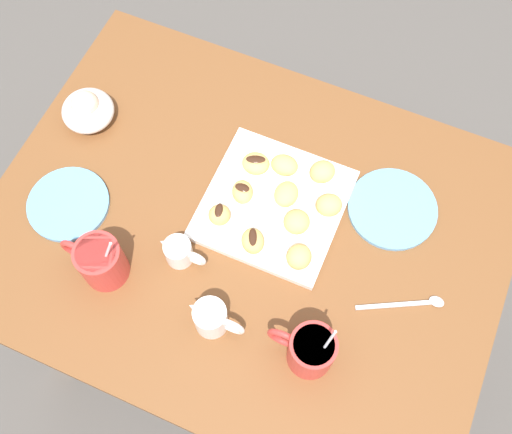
# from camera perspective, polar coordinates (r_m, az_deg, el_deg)

# --- Properties ---
(ground_plane) EXTENTS (8.00, 8.00, 0.00)m
(ground_plane) POSITION_cam_1_polar(r_m,az_deg,el_deg) (1.85, -0.59, -9.66)
(ground_plane) COLOR #514C47
(dining_table) EXTENTS (1.00, 0.76, 0.71)m
(dining_table) POSITION_cam_1_polar(r_m,az_deg,el_deg) (1.30, -0.83, -3.25)
(dining_table) COLOR brown
(dining_table) RESTS_ON ground_plane
(pastry_plate_square) EXTENTS (0.26, 0.26, 0.02)m
(pastry_plate_square) POSITION_cam_1_polar(r_m,az_deg,el_deg) (1.19, 1.66, 1.17)
(pastry_plate_square) COLOR white
(pastry_plate_square) RESTS_ON dining_table
(coffee_mug_red_left) EXTENTS (0.12, 0.08, 0.15)m
(coffee_mug_red_left) POSITION_cam_1_polar(r_m,az_deg,el_deg) (1.06, 5.09, -12.28)
(coffee_mug_red_left) COLOR red
(coffee_mug_red_left) RESTS_ON dining_table
(coffee_mug_red_right) EXTENTS (0.13, 0.08, 0.15)m
(coffee_mug_red_right) POSITION_cam_1_polar(r_m,az_deg,el_deg) (1.14, -14.40, -3.98)
(coffee_mug_red_right) COLOR red
(coffee_mug_red_right) RESTS_ON dining_table
(cream_pitcher_white) EXTENTS (0.10, 0.06, 0.07)m
(cream_pitcher_white) POSITION_cam_1_polar(r_m,az_deg,el_deg) (1.08, -4.18, -9.39)
(cream_pitcher_white) COLOR white
(cream_pitcher_white) RESTS_ON dining_table
(ice_cream_bowl) EXTENTS (0.11, 0.11, 0.08)m
(ice_cream_bowl) POSITION_cam_1_polar(r_m,az_deg,el_deg) (1.32, -15.50, 9.68)
(ice_cream_bowl) COLOR white
(ice_cream_bowl) RESTS_ON dining_table
(chocolate_sauce_pitcher) EXTENTS (0.09, 0.05, 0.06)m
(chocolate_sauce_pitcher) POSITION_cam_1_polar(r_m,az_deg,el_deg) (1.14, -7.22, -3.22)
(chocolate_sauce_pitcher) COLOR white
(chocolate_sauce_pitcher) RESTS_ON dining_table
(saucer_sky_left) EXTENTS (0.18, 0.18, 0.01)m
(saucer_sky_left) POSITION_cam_1_polar(r_m,az_deg,el_deg) (1.22, 12.65, 0.77)
(saucer_sky_left) COLOR #66A8DB
(saucer_sky_left) RESTS_ON dining_table
(saucer_sky_right) EXTENTS (0.16, 0.16, 0.01)m
(saucer_sky_right) POSITION_cam_1_polar(r_m,az_deg,el_deg) (1.25, -17.16, 1.18)
(saucer_sky_right) COLOR #66A8DB
(saucer_sky_right) RESTS_ON dining_table
(loose_spoon_near_saucer) EXTENTS (0.15, 0.08, 0.01)m
(loose_spoon_near_saucer) POSITION_cam_1_polar(r_m,az_deg,el_deg) (1.16, 14.27, -7.88)
(loose_spoon_near_saucer) COLOR silver
(loose_spoon_near_saucer) RESTS_ON dining_table
(beignet_0) EXTENTS (0.06, 0.06, 0.03)m
(beignet_0) POSITION_cam_1_polar(r_m,az_deg,el_deg) (1.21, -0.03, 5.04)
(beignet_0) COLOR #E5B260
(beignet_0) RESTS_ON pastry_plate_square
(chocolate_drizzle_0) EXTENTS (0.04, 0.03, 0.00)m
(chocolate_drizzle_0) POSITION_cam_1_polar(r_m,az_deg,el_deg) (1.19, -0.03, 5.43)
(chocolate_drizzle_0) COLOR #381E11
(chocolate_drizzle_0) RESTS_ON beignet_0
(beignet_1) EXTENTS (0.05, 0.06, 0.03)m
(beignet_1) POSITION_cam_1_polar(r_m,az_deg,el_deg) (1.18, 2.85, 2.16)
(beignet_1) COLOR #E5B260
(beignet_1) RESTS_ON pastry_plate_square
(beignet_2) EXTENTS (0.06, 0.07, 0.04)m
(beignet_2) POSITION_cam_1_polar(r_m,az_deg,el_deg) (1.13, -0.30, -2.26)
(beignet_2) COLOR #E5B260
(beignet_2) RESTS_ON pastry_plate_square
(chocolate_drizzle_2) EXTENTS (0.03, 0.04, 0.00)m
(chocolate_drizzle_2) POSITION_cam_1_polar(r_m,az_deg,el_deg) (1.11, -0.30, -1.88)
(chocolate_drizzle_2) COLOR #381E11
(chocolate_drizzle_2) RESTS_ON beignet_2
(beignet_3) EXTENTS (0.06, 0.04, 0.03)m
(beignet_3) POSITION_cam_1_polar(r_m,az_deg,el_deg) (1.21, 2.68, 4.88)
(beignet_3) COLOR #E5B260
(beignet_3) RESTS_ON pastry_plate_square
(beignet_4) EXTENTS (0.07, 0.07, 0.04)m
(beignet_4) POSITION_cam_1_polar(r_m,az_deg,el_deg) (1.15, 3.83, -0.45)
(beignet_4) COLOR #E5B260
(beignet_4) RESTS_ON pastry_plate_square
(beignet_5) EXTENTS (0.06, 0.06, 0.03)m
(beignet_5) POSITION_cam_1_polar(r_m,az_deg,el_deg) (1.18, -1.28, 2.37)
(beignet_5) COLOR #E5B260
(beignet_5) RESTS_ON pastry_plate_square
(chocolate_drizzle_5) EXTENTS (0.03, 0.02, 0.00)m
(chocolate_drizzle_5) POSITION_cam_1_polar(r_m,az_deg,el_deg) (1.16, -1.30, 2.78)
(chocolate_drizzle_5) COLOR #381E11
(chocolate_drizzle_5) RESTS_ON beignet_5
(beignet_6) EXTENTS (0.07, 0.07, 0.04)m
(beignet_6) POSITION_cam_1_polar(r_m,az_deg,el_deg) (1.17, 6.85, 1.12)
(beignet_6) COLOR #E5B260
(beignet_6) RESTS_ON pastry_plate_square
(beignet_7) EXTENTS (0.07, 0.07, 0.04)m
(beignet_7) POSITION_cam_1_polar(r_m,az_deg,el_deg) (1.20, 6.24, 4.24)
(beignet_7) COLOR #E5B260
(beignet_7) RESTS_ON pastry_plate_square
(beignet_8) EXTENTS (0.06, 0.05, 0.04)m
(beignet_8) POSITION_cam_1_polar(r_m,az_deg,el_deg) (1.15, -3.44, 0.19)
(beignet_8) COLOR #E5B260
(beignet_8) RESTS_ON pastry_plate_square
(chocolate_drizzle_8) EXTENTS (0.02, 0.03, 0.00)m
(chocolate_drizzle_8) POSITION_cam_1_polar(r_m,az_deg,el_deg) (1.13, -3.50, 0.64)
(chocolate_drizzle_8) COLOR #381E11
(chocolate_drizzle_8) RESTS_ON beignet_8
(beignet_9) EXTENTS (0.05, 0.05, 0.04)m
(beignet_9) POSITION_cam_1_polar(r_m,az_deg,el_deg) (1.12, 4.05, -3.73)
(beignet_9) COLOR #E5B260
(beignet_9) RESTS_ON pastry_plate_square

